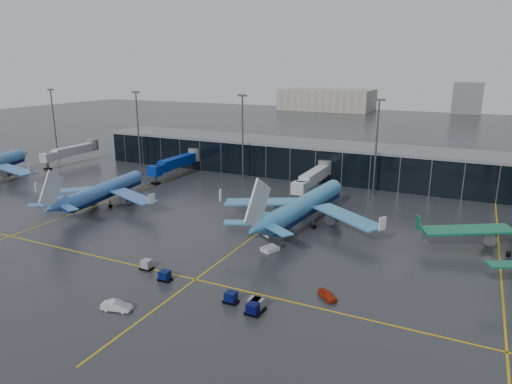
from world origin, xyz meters
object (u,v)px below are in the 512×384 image
at_px(baggage_carts, 215,292).
at_px(service_van_red, 327,295).
at_px(airliner_klm_near, 306,194).
at_px(service_van_white, 117,306).
at_px(airliner_arkefly, 104,181).
at_px(mobile_airstair, 270,247).

bearing_deg(baggage_carts, service_van_red, 23.43).
distance_m(airliner_klm_near, service_van_white, 48.69).
xyz_separation_m(airliner_arkefly, service_van_red, (64.54, -22.13, -5.36)).
bearing_deg(service_van_red, airliner_klm_near, 65.64).
bearing_deg(airliner_arkefly, service_van_red, -26.72).
distance_m(mobile_airstair, service_van_red, 20.08).
distance_m(airliner_arkefly, mobile_airstair, 50.39).
height_order(baggage_carts, mobile_airstair, mobile_airstair).
xyz_separation_m(airliner_arkefly, mobile_airstair, (49.30, -9.05, -5.22)).
relative_size(airliner_klm_near, baggage_carts, 1.77).
xyz_separation_m(mobile_airstair, service_van_red, (15.24, -13.07, -0.14)).
bearing_deg(service_van_red, airliner_arkefly, 111.08).
height_order(mobile_airstair, service_van_white, mobile_airstair).
distance_m(airliner_arkefly, service_van_red, 68.43).
height_order(airliner_arkefly, service_van_white, airliner_arkefly).
xyz_separation_m(service_van_red, service_van_white, (-26.00, -16.37, 0.10)).
xyz_separation_m(airliner_klm_near, baggage_carts, (-0.87, -37.33, -6.09)).
bearing_deg(airliner_klm_near, service_van_red, -58.81).
relative_size(mobile_airstair, service_van_red, 1.02).
xyz_separation_m(airliner_klm_near, service_van_red, (14.68, -30.59, -6.21)).
bearing_deg(mobile_airstair, airliner_klm_near, 109.90).
bearing_deg(service_van_white, baggage_carts, -61.46).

